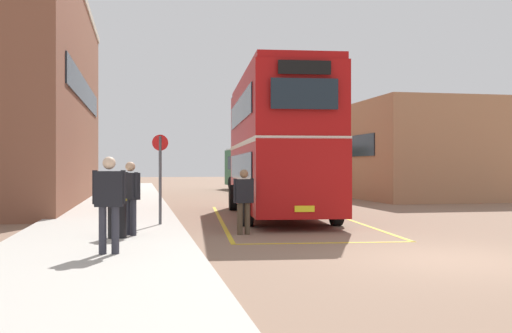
{
  "coord_description": "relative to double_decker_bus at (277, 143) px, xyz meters",
  "views": [
    {
      "loc": [
        -5.65,
        -10.12,
        1.74
      ],
      "look_at": [
        -1.41,
        11.4,
        1.71
      ],
      "focal_mm": 41.79,
      "sensor_mm": 36.0,
      "label": 1
    }
  ],
  "objects": [
    {
      "name": "pedestrian_waiting_near",
      "position": [
        -4.8,
        -5.74,
        -1.39
      ],
      "size": [
        0.42,
        0.53,
        1.69
      ],
      "color": "#2D2D38",
      "rests_on": "sidewalk_left"
    },
    {
      "name": "litter_bin",
      "position": [
        -5.1,
        -6.2,
        -1.94
      ],
      "size": [
        0.44,
        0.44,
        0.86
      ],
      "color": "black",
      "rests_on": "sidewalk_left"
    },
    {
      "name": "brick_building_left",
      "position": [
        -10.23,
        8.52,
        2.3
      ],
      "size": [
        6.44,
        19.22,
        9.62
      ],
      "color": "brown",
      "rests_on": "ground"
    },
    {
      "name": "double_decker_bus",
      "position": [
        0.0,
        0.0,
        0.0
      ],
      "size": [
        3.49,
        10.11,
        4.75
      ],
      "color": "black",
      "rests_on": "ground"
    },
    {
      "name": "depot_building_right",
      "position": [
        10.17,
        13.87,
        0.01
      ],
      "size": [
        7.37,
        17.51,
        5.04
      ],
      "color": "#AD7A56",
      "rests_on": "ground"
    },
    {
      "name": "bay_marking_yellow",
      "position": [
        -0.08,
        -1.89,
        -2.51
      ],
      "size": [
        5.27,
        12.28,
        0.01
      ],
      "color": "gold",
      "rests_on": "ground"
    },
    {
      "name": "sidewalk_left",
      "position": [
        -5.48,
        7.17,
        -2.44
      ],
      "size": [
        4.0,
        57.6,
        0.14
      ],
      "primitive_type": "cube",
      "color": "#B2ADA3",
      "rests_on": "ground"
    },
    {
      "name": "pedestrian_waiting_far",
      "position": [
        -5.16,
        -8.65,
        -1.34
      ],
      "size": [
        0.59,
        0.26,
        1.77
      ],
      "color": "#2D2D38",
      "rests_on": "sidewalk_left"
    },
    {
      "name": "single_deck_bus",
      "position": [
        3.65,
        20.72,
        -0.87
      ],
      "size": [
        3.73,
        9.63,
        3.02
      ],
      "color": "black",
      "rests_on": "ground"
    },
    {
      "name": "bus_stop_sign",
      "position": [
        -4.05,
        -3.27,
        -0.89
      ],
      "size": [
        0.44,
        0.09,
        2.45
      ],
      "color": "#4C4C51",
      "rests_on": "sidewalk_left"
    },
    {
      "name": "pedestrian_boarding",
      "position": [
        -2.03,
        -4.94,
        -1.57
      ],
      "size": [
        0.54,
        0.34,
        1.65
      ],
      "color": "#473828",
      "rests_on": "ground"
    },
    {
      "name": "ground_plane",
      "position": [
        1.02,
        4.77,
        -2.51
      ],
      "size": [
        135.6,
        135.6,
        0.0
      ],
      "primitive_type": "plane",
      "color": "#846651"
    }
  ]
}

